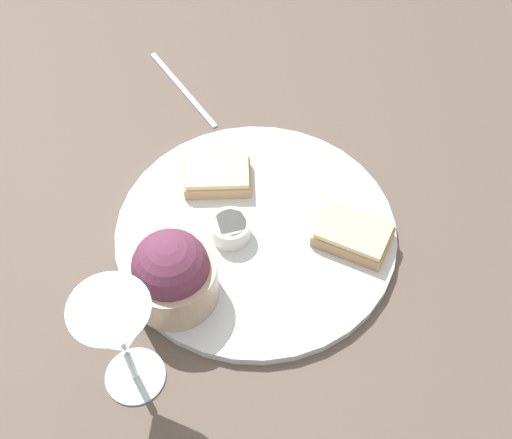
{
  "coord_description": "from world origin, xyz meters",
  "views": [
    {
      "loc": [
        -0.07,
        0.46,
        0.69
      ],
      "look_at": [
        0.0,
        0.0,
        0.03
      ],
      "focal_mm": 45.0,
      "sensor_mm": 36.0,
      "label": 1
    }
  ],
  "objects_px": {
    "sauce_ramekin": "(230,228)",
    "wine_glass": "(118,333)",
    "cheese_toast_near": "(218,176)",
    "fork": "(182,88)",
    "cheese_toast_far": "(353,235)",
    "salad_bowl": "(172,274)"
  },
  "relations": [
    {
      "from": "sauce_ramekin",
      "to": "wine_glass",
      "type": "xyz_separation_m",
      "value": [
        0.08,
        0.2,
        0.08
      ]
    },
    {
      "from": "cheese_toast_near",
      "to": "fork",
      "type": "height_order",
      "value": "cheese_toast_near"
    },
    {
      "from": "wine_glass",
      "to": "sauce_ramekin",
      "type": "bearing_deg",
      "value": -111.07
    },
    {
      "from": "cheese_toast_far",
      "to": "fork",
      "type": "distance_m",
      "value": 0.38
    },
    {
      "from": "cheese_toast_far",
      "to": "wine_glass",
      "type": "distance_m",
      "value": 0.32
    },
    {
      "from": "wine_glass",
      "to": "cheese_toast_near",
      "type": "bearing_deg",
      "value": -98.88
    },
    {
      "from": "salad_bowl",
      "to": "sauce_ramekin",
      "type": "relative_size",
      "value": 2.06
    },
    {
      "from": "salad_bowl",
      "to": "sauce_ramekin",
      "type": "xyz_separation_m",
      "value": [
        -0.05,
        -0.09,
        -0.03
      ]
    },
    {
      "from": "wine_glass",
      "to": "cheese_toast_far",
      "type": "bearing_deg",
      "value": -137.53
    },
    {
      "from": "cheese_toast_far",
      "to": "cheese_toast_near",
      "type": "bearing_deg",
      "value": -20.76
    },
    {
      "from": "sauce_ramekin",
      "to": "fork",
      "type": "distance_m",
      "value": 0.3
    },
    {
      "from": "sauce_ramekin",
      "to": "wine_glass",
      "type": "relative_size",
      "value": 0.31
    },
    {
      "from": "salad_bowl",
      "to": "cheese_toast_far",
      "type": "height_order",
      "value": "salad_bowl"
    },
    {
      "from": "cheese_toast_near",
      "to": "wine_glass",
      "type": "height_order",
      "value": "wine_glass"
    },
    {
      "from": "salad_bowl",
      "to": "fork",
      "type": "xyz_separation_m",
      "value": [
        0.07,
        -0.36,
        -0.06
      ]
    },
    {
      "from": "sauce_ramekin",
      "to": "cheese_toast_far",
      "type": "bearing_deg",
      "value": -174.92
    },
    {
      "from": "cheese_toast_far",
      "to": "fork",
      "type": "relative_size",
      "value": 0.7
    },
    {
      "from": "salad_bowl",
      "to": "wine_glass",
      "type": "height_order",
      "value": "wine_glass"
    },
    {
      "from": "sauce_ramekin",
      "to": "salad_bowl",
      "type": "bearing_deg",
      "value": 60.83
    },
    {
      "from": "salad_bowl",
      "to": "cheese_toast_far",
      "type": "xyz_separation_m",
      "value": [
        -0.2,
        -0.11,
        -0.03
      ]
    },
    {
      "from": "salad_bowl",
      "to": "cheese_toast_far",
      "type": "bearing_deg",
      "value": -152.78
    },
    {
      "from": "salad_bowl",
      "to": "cheese_toast_far",
      "type": "distance_m",
      "value": 0.23
    }
  ]
}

